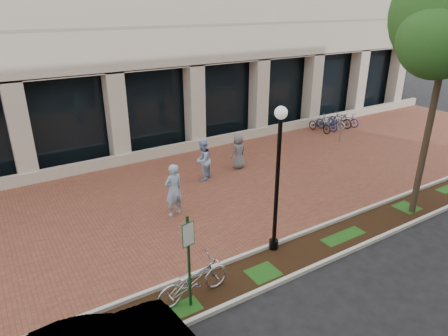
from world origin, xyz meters
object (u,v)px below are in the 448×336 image
parking_sign (189,251)px  bike_rack_cluster (333,122)px  lamppost (278,173)px  locked_bicycle (194,280)px  pedestrian_left (174,190)px  pedestrian_mid (203,160)px  pedestrian_right (239,151)px  bollard (340,134)px

parking_sign → bike_rack_cluster: (14.20, 8.84, -1.16)m
lamppost → locked_bicycle: lamppost is taller
pedestrian_left → pedestrian_mid: pedestrian_left is taller
parking_sign → bike_rack_cluster: parking_sign is taller
parking_sign → lamppost: lamppost is taller
pedestrian_right → bollard: size_ratio=1.78×
lamppost → pedestrian_left: size_ratio=2.31×
bollard → bike_rack_cluster: size_ratio=0.30×
parking_sign → bike_rack_cluster: bearing=22.5°
pedestrian_right → bollard: pedestrian_right is taller
bollard → bike_rack_cluster: bike_rack_cluster is taller
locked_bicycle → pedestrian_mid: size_ratio=1.14×
lamppost → bike_rack_cluster: 13.65m
pedestrian_mid → locked_bicycle: bearing=26.1°
pedestrian_mid → pedestrian_right: bearing=155.4°
bollard → pedestrian_right: bearing=-179.2°
parking_sign → pedestrian_right: bearing=39.1°
bollard → pedestrian_left: bearing=-167.2°
locked_bicycle → bollard: locked_bicycle is taller
lamppost → bike_rack_cluster: lamppost is taller
lamppost → pedestrian_right: (2.71, 5.93, -1.71)m
pedestrian_left → bollard: (11.02, 2.50, -0.50)m
lamppost → locked_bicycle: (-3.09, -0.63, -1.97)m
pedestrian_mid → bollard: size_ratio=1.98×
parking_sign → bike_rack_cluster: 16.77m
pedestrian_mid → bike_rack_cluster: bearing=160.1°
bike_rack_cluster → locked_bicycle: bearing=-157.6°
lamppost → pedestrian_left: lamppost is taller
locked_bicycle → pedestrian_right: size_ratio=1.28×
pedestrian_right → bike_rack_cluster: size_ratio=0.53×
locked_bicycle → lamppost: bearing=-81.9°
pedestrian_mid → pedestrian_right: size_ratio=1.12×
parking_sign → bollard: parking_sign is taller
parking_sign → pedestrian_left: size_ratio=1.32×
bollard → bike_rack_cluster: 2.46m
locked_bicycle → bike_rack_cluster: 16.42m
pedestrian_left → pedestrian_mid: 3.15m
locked_bicycle → pedestrian_mid: pedestrian_mid is taller
pedestrian_mid → bike_rack_cluster: size_ratio=0.59×
pedestrian_left → pedestrian_mid: size_ratio=1.08×
bollard → bike_rack_cluster: (1.52, 1.94, -0.01)m
lamppost → bollard: lamppost is taller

